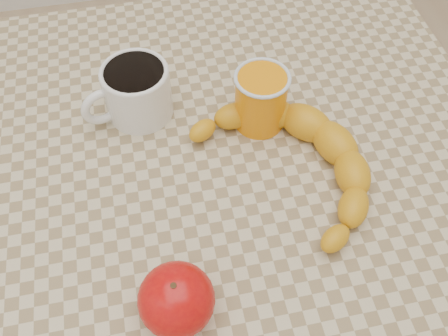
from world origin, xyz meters
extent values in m
cube|color=#C0AE88|center=(0.00, 0.00, 0.73)|extent=(0.80, 0.80, 0.04)
cube|color=#94734B|center=(0.00, 0.00, 0.68)|extent=(0.74, 0.74, 0.06)
cylinder|color=#94734B|center=(-0.35, 0.35, 0.35)|extent=(0.05, 0.05, 0.71)
cylinder|color=#94734B|center=(0.35, 0.35, 0.35)|extent=(0.05, 0.05, 0.71)
cylinder|color=white|center=(-0.09, 0.14, 0.79)|extent=(0.12, 0.12, 0.08)
cylinder|color=black|center=(-0.09, 0.14, 0.82)|extent=(0.08, 0.08, 0.01)
torus|color=white|center=(-0.09, 0.14, 0.83)|extent=(0.09, 0.09, 0.01)
torus|color=white|center=(-0.15, 0.12, 0.79)|extent=(0.06, 0.03, 0.06)
cylinder|color=orange|center=(0.07, 0.09, 0.79)|extent=(0.07, 0.07, 0.09)
torus|color=silver|center=(0.07, 0.09, 0.84)|extent=(0.08, 0.08, 0.01)
ellipsoid|color=#A20509|center=(-0.09, -0.17, 0.79)|extent=(0.09, 0.09, 0.08)
cylinder|color=#382311|center=(-0.09, -0.17, 0.82)|extent=(0.01, 0.01, 0.01)
camera|label=1|loc=(-0.08, -0.37, 1.30)|focal=40.00mm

